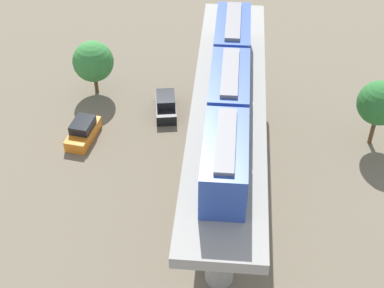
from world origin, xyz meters
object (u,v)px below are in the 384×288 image
(parked_car_black, at_px, (166,105))
(tree_mid_lot, at_px, (380,103))
(train, at_px, (229,92))
(tree_near_viaduct, at_px, (93,61))
(parked_car_orange, at_px, (83,131))

(parked_car_black, distance_m, tree_mid_lot, 18.54)
(tree_mid_lot, bearing_deg, train, -149.53)
(train, relative_size, tree_near_viaduct, 3.84)
(train, height_order, parked_car_orange, train)
(parked_car_black, distance_m, parked_car_orange, 7.95)
(parked_car_black, bearing_deg, train, -69.56)
(parked_car_orange, bearing_deg, tree_mid_lot, 12.27)
(parked_car_black, height_order, tree_near_viaduct, tree_near_viaduct)
(parked_car_black, xyz_separation_m, parked_car_orange, (-6.64, -4.37, 0.00))
(parked_car_orange, distance_m, tree_mid_lot, 24.91)
(train, relative_size, tree_mid_lot, 3.38)
(tree_near_viaduct, relative_size, tree_mid_lot, 0.88)
(parked_car_black, height_order, tree_mid_lot, tree_mid_lot)
(parked_car_black, bearing_deg, tree_near_viaduct, 150.32)
(train, xyz_separation_m, tree_near_viaduct, (-12.76, 12.65, -6.21))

